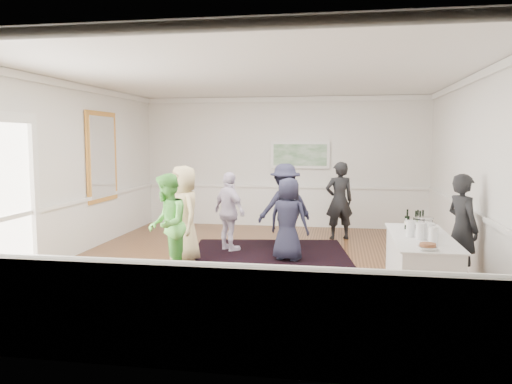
% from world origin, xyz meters
% --- Properties ---
extents(floor, '(8.00, 8.00, 0.00)m').
position_xyz_m(floor, '(0.00, 0.00, 0.00)').
color(floor, brown).
rests_on(floor, ground).
extents(ceiling, '(7.00, 8.00, 0.02)m').
position_xyz_m(ceiling, '(0.00, 0.00, 3.20)').
color(ceiling, white).
rests_on(ceiling, wall_back).
extents(wall_left, '(0.02, 8.00, 3.20)m').
position_xyz_m(wall_left, '(-3.50, 0.00, 1.60)').
color(wall_left, white).
rests_on(wall_left, floor).
extents(wall_right, '(0.02, 8.00, 3.20)m').
position_xyz_m(wall_right, '(3.50, 0.00, 1.60)').
color(wall_right, white).
rests_on(wall_right, floor).
extents(wall_back, '(7.00, 0.02, 3.20)m').
position_xyz_m(wall_back, '(0.00, 4.00, 1.60)').
color(wall_back, white).
rests_on(wall_back, floor).
extents(wall_front, '(7.00, 0.02, 3.20)m').
position_xyz_m(wall_front, '(0.00, -4.00, 1.60)').
color(wall_front, white).
rests_on(wall_front, floor).
extents(wainscoting, '(7.00, 8.00, 1.00)m').
position_xyz_m(wainscoting, '(0.00, 0.00, 0.50)').
color(wainscoting, white).
rests_on(wainscoting, floor).
extents(mirror, '(0.05, 1.25, 1.85)m').
position_xyz_m(mirror, '(-3.45, 1.30, 1.80)').
color(mirror, '#F3A747').
rests_on(mirror, wall_left).
extents(landscape_painting, '(1.44, 0.06, 0.66)m').
position_xyz_m(landscape_painting, '(0.40, 3.95, 1.78)').
color(landscape_painting, white).
rests_on(landscape_painting, wall_back).
extents(area_rug, '(3.44, 4.21, 0.02)m').
position_xyz_m(area_rug, '(0.17, 0.25, 0.01)').
color(area_rug, black).
rests_on(area_rug, floor).
extents(serving_table, '(0.79, 2.08, 0.84)m').
position_xyz_m(serving_table, '(2.48, -1.31, 0.42)').
color(serving_table, silver).
rests_on(serving_table, floor).
extents(bartender, '(0.61, 0.71, 1.65)m').
position_xyz_m(bartender, '(3.20, -0.49, 0.82)').
color(bartender, black).
rests_on(bartender, floor).
extents(guest_tan, '(0.95, 0.99, 1.70)m').
position_xyz_m(guest_tan, '(-1.32, 0.06, 0.85)').
color(guest_tan, tan).
rests_on(guest_tan, floor).
extents(guest_green, '(0.78, 0.91, 1.62)m').
position_xyz_m(guest_green, '(-1.32, -0.83, 0.81)').
color(guest_green, '#61CB51').
rests_on(guest_green, floor).
extents(guest_lilac, '(0.92, 0.88, 1.54)m').
position_xyz_m(guest_lilac, '(-0.72, 1.02, 0.77)').
color(guest_lilac, white).
rests_on(guest_lilac, floor).
extents(guest_dark_a, '(1.25, 1.08, 1.68)m').
position_xyz_m(guest_dark_a, '(0.31, 1.46, 0.84)').
color(guest_dark_a, '#212238').
rests_on(guest_dark_a, floor).
extents(guest_dark_b, '(0.71, 0.57, 1.68)m').
position_xyz_m(guest_dark_b, '(1.37, 2.55, 0.84)').
color(guest_dark_b, black).
rests_on(guest_dark_b, floor).
extents(guest_navy, '(0.84, 0.67, 1.49)m').
position_xyz_m(guest_navy, '(0.48, 0.44, 0.74)').
color(guest_navy, '#212238').
rests_on(guest_navy, floor).
extents(wine_bottles, '(0.29, 0.21, 0.31)m').
position_xyz_m(wine_bottles, '(2.48, -0.84, 1.00)').
color(wine_bottles, black).
rests_on(wine_bottles, serving_table).
extents(juice_pitchers, '(0.34, 0.60, 0.24)m').
position_xyz_m(juice_pitchers, '(2.46, -1.58, 0.96)').
color(juice_pitchers, '#6BA43A').
rests_on(juice_pitchers, serving_table).
extents(ice_bucket, '(0.26, 0.26, 0.25)m').
position_xyz_m(ice_bucket, '(2.53, -1.19, 0.96)').
color(ice_bucket, silver).
rests_on(ice_bucket, serving_table).
extents(nut_bowl, '(0.23, 0.23, 0.08)m').
position_xyz_m(nut_bowl, '(2.42, -2.17, 0.88)').
color(nut_bowl, white).
rests_on(nut_bowl, serving_table).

